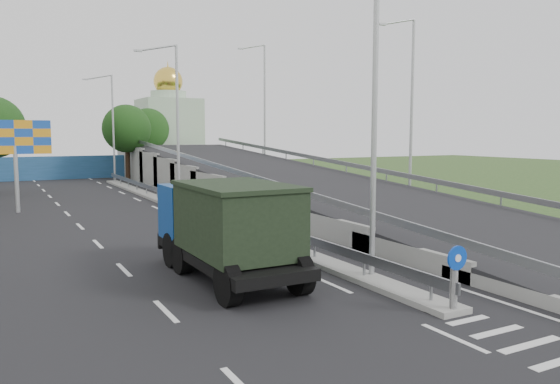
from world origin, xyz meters
TOP-DOWN VIEW (x-y plane):
  - ground at (0.00, 0.00)m, footprint 160.00×160.00m
  - road_surface at (-3.00, 20.00)m, footprint 26.00×90.00m
  - median at (0.00, 24.00)m, footprint 1.00×44.00m
  - overpass_ramp at (7.50, 24.00)m, footprint 10.00×50.00m
  - median_guardrail at (0.00, 24.00)m, footprint 0.09×44.00m
  - sign_bollard at (0.00, 2.17)m, footprint 0.64×0.23m
  - lamp_post_near at (0.11, 6.00)m, footprint 2.74×0.18m
  - lamp_post_mid at (0.11, 26.00)m, footprint 2.74×0.18m
  - lamp_post_far at (0.11, 46.00)m, footprint 2.74×0.18m
  - blue_wall at (-4.00, 52.00)m, footprint 30.00×0.50m
  - church at (10.00, 60.00)m, footprint 7.00×7.00m
  - billboard at (-9.00, 28.00)m, footprint 4.00×0.24m
  - tree_median_far at (2.00, 48.00)m, footprint 4.80×4.80m
  - tree_ramp_far at (6.00, 55.00)m, footprint 4.80×4.80m
  - dump_truck at (-3.72, 8.49)m, footprint 2.84×7.21m

SIDE VIEW (x-z plane):
  - ground at x=0.00m, z-range 0.00..0.00m
  - road_surface at x=-3.00m, z-range -0.02..0.02m
  - median at x=0.00m, z-range 0.00..0.20m
  - median_guardrail at x=0.00m, z-range 0.39..1.10m
  - sign_bollard at x=0.00m, z-range 0.20..1.87m
  - blue_wall at x=-4.00m, z-range 0.00..2.40m
  - overpass_ramp at x=7.50m, z-range 0.00..3.50m
  - dump_truck at x=-3.72m, z-range 0.17..3.35m
  - billboard at x=-9.00m, z-range 1.44..6.94m
  - tree_median_far at x=2.00m, z-range 1.38..8.98m
  - tree_ramp_far at x=6.00m, z-range 1.38..8.98m
  - church at x=10.00m, z-range -1.59..12.21m
  - lamp_post_near at x=0.11m, z-range 0.77..10.85m
  - lamp_post_mid at x=0.11m, z-range 0.77..10.85m
  - lamp_post_far at x=0.11m, z-range 0.77..10.85m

